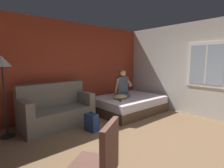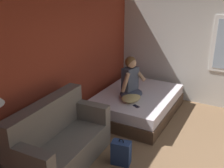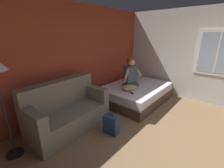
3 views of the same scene
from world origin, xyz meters
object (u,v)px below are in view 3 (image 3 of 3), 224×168
object	(u,v)px
bed	(136,93)
backpack	(111,125)
cell_phone	(132,93)
couch	(67,111)
person_seated	(131,76)
throw_pillow	(130,87)

from	to	relation	value
bed	backpack	size ratio (longest dim) A/B	4.51
cell_phone	bed	bearing A→B (deg)	-130.00
couch	person_seated	distance (m)	2.03
bed	person_seated	world-z (taller)	person_seated
bed	person_seated	distance (m)	0.65
couch	throw_pillow	size ratio (longest dim) A/B	3.61
bed	cell_phone	distance (m)	0.70
couch	cell_phone	bearing A→B (deg)	-21.49
cell_phone	backpack	bearing A→B (deg)	40.14
couch	bed	bearing A→B (deg)	-9.65
bed	backpack	distance (m)	1.80
person_seated	backpack	distance (m)	1.71
couch	person_seated	bearing A→B (deg)	-9.40
couch	throw_pillow	bearing A→B (deg)	-13.36
person_seated	backpack	size ratio (longest dim) A/B	1.91
throw_pillow	backpack	bearing A→B (deg)	-161.20
backpack	throw_pillow	xyz separation A→B (m)	(1.31, 0.45, 0.36)
person_seated	backpack	xyz separation A→B (m)	(-1.49, -0.55, -0.64)
bed	couch	world-z (taller)	couch
bed	backpack	bearing A→B (deg)	-164.03
bed	person_seated	xyz separation A→B (m)	(-0.24, 0.05, 0.60)
bed	throw_pillow	size ratio (longest dim) A/B	4.31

